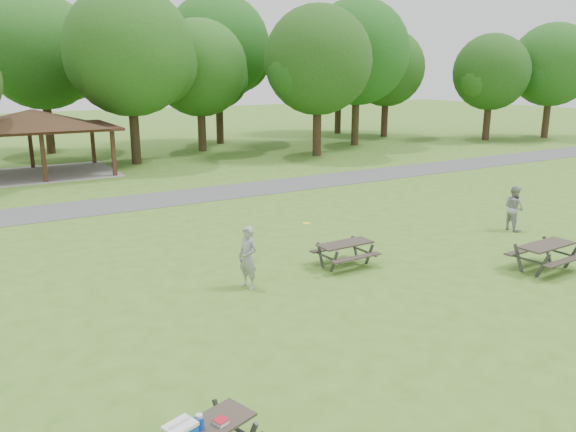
{
  "coord_description": "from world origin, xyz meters",
  "views": [
    {
      "loc": [
        -7.9,
        -11.06,
        5.82
      ],
      "look_at": [
        1.0,
        4.0,
        1.3
      ],
      "focal_mm": 35.0,
      "sensor_mm": 36.0,
      "label": 1
    }
  ],
  "objects": [
    {
      "name": "tree_row_j",
      "position": [
        32.08,
        22.53,
        5.56
      ],
      "size": [
        6.72,
        6.4,
        8.96
      ],
      "color": "#301F15",
      "rests_on": "ground"
    },
    {
      "name": "tree_deep_d",
      "position": [
        24.1,
        33.53,
        7.03
      ],
      "size": [
        8.4,
        8.0,
        11.27
      ],
      "color": "black",
      "rests_on": "ground"
    },
    {
      "name": "tree_row_i",
      "position": [
        26.08,
        29.03,
        5.91
      ],
      "size": [
        7.14,
        6.8,
        9.52
      ],
      "color": "#311E16",
      "rests_on": "ground"
    },
    {
      "name": "frisbee_catcher",
      "position": [
        9.79,
        2.22,
        0.85
      ],
      "size": [
        0.73,
        0.89,
        1.7
      ],
      "primitive_type": "imported",
      "rotation": [
        0.0,
        0.0,
        1.46
      ],
      "color": "#9C9C9E",
      "rests_on": "ground"
    },
    {
      "name": "asphalt_path",
      "position": [
        0.0,
        14.0,
        0.01
      ],
      "size": [
        120.0,
        3.2,
        0.02
      ],
      "primitive_type": "cube",
      "color": "#4B4B4D",
      "rests_on": "ground"
    },
    {
      "name": "tree_flank_right",
      "position": [
        38.09,
        21.03,
        6.15
      ],
      "size": [
        7.56,
        7.2,
        9.97
      ],
      "color": "#302215",
      "rests_on": "ground"
    },
    {
      "name": "frisbee_thrower",
      "position": [
        -1.43,
        2.05,
        0.88
      ],
      "size": [
        0.59,
        0.74,
        1.76
      ],
      "primitive_type": "imported",
      "rotation": [
        0.0,
        0.0,
        -1.27
      ],
      "color": "gray",
      "rests_on": "ground"
    },
    {
      "name": "tree_row_e",
      "position": [
        2.1,
        25.03,
        6.78
      ],
      "size": [
        8.4,
        8.0,
        11.02
      ],
      "color": "black",
      "rests_on": "ground"
    },
    {
      "name": "tree_deep_b",
      "position": [
        -1.9,
        33.03,
        6.89
      ],
      "size": [
        8.4,
        8.0,
        11.13
      ],
      "color": "black",
      "rests_on": "ground"
    },
    {
      "name": "picnic_table_far",
      "position": [
        6.93,
        -1.2,
        0.61
      ],
      "size": [
        1.99,
        1.63,
        0.83
      ],
      "color": "#302922",
      "rests_on": "ground"
    },
    {
      "name": "tree_row_f",
      "position": [
        8.09,
        28.53,
        5.84
      ],
      "size": [
        7.35,
        7.0,
        9.55
      ],
      "color": "#322216",
      "rests_on": "ground"
    },
    {
      "name": "ground",
      "position": [
        0.0,
        0.0,
        0.0
      ],
      "size": [
        160.0,
        160.0,
        0.0
      ],
      "primitive_type": "plane",
      "color": "#427020",
      "rests_on": "ground"
    },
    {
      "name": "tree_deep_c",
      "position": [
        11.1,
        32.03,
        7.44
      ],
      "size": [
        8.82,
        8.4,
        11.9
      ],
      "color": "black",
      "rests_on": "ground"
    },
    {
      "name": "tree_row_h",
      "position": [
        20.1,
        25.53,
        7.03
      ],
      "size": [
        8.61,
        8.2,
        11.37
      ],
      "color": "#322516",
      "rests_on": "ground"
    },
    {
      "name": "frisbee_in_flight",
      "position": [
        0.48,
        2.08,
        1.58
      ],
      "size": [
        0.25,
        0.25,
        0.02
      ],
      "color": "yellow",
      "rests_on": "ground"
    },
    {
      "name": "picnic_table_middle",
      "position": [
        1.96,
        2.17,
        0.56
      ],
      "size": [
        1.75,
        1.43,
        0.75
      ],
      "color": "#2F2722",
      "rests_on": "ground"
    },
    {
      "name": "pavilion",
      "position": [
        -4.0,
        24.0,
        3.06
      ],
      "size": [
        8.6,
        7.01,
        3.76
      ],
      "color": "#3E2816",
      "rests_on": "ground"
    },
    {
      "name": "tree_row_g",
      "position": [
        14.09,
        22.03,
        6.33
      ],
      "size": [
        7.77,
        7.4,
        10.25
      ],
      "color": "black",
      "rests_on": "ground"
    }
  ]
}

